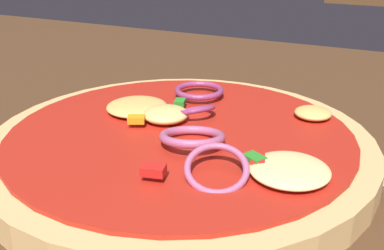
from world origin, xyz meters
TOP-DOWN VIEW (x-y plane):
  - dining_table at (0.00, 0.00)m, footprint 1.39×0.90m
  - pizza at (0.03, 0.03)m, footprint 0.28×0.28m

SIDE VIEW (x-z plane):
  - dining_table at x=0.00m, z-range 0.00..0.03m
  - pizza at x=0.03m, z-range 0.03..0.06m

